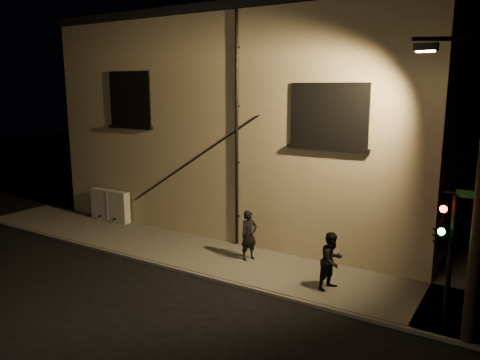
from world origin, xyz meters
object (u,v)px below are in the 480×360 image
Objects in this scene: pedestrian_b at (332,261)px; streetlamp_pole at (480,177)px; traffic_signal at (442,235)px; utility_cabinet at (110,205)px; pedestrian_a at (249,235)px.

pedestrian_b is 4.78m from streetlamp_pole.
traffic_signal is (2.94, -0.63, 1.45)m from pedestrian_b.
streetlamp_pole is (14.43, -2.57, 3.13)m from utility_cabinet.
streetlamp_pole reaches higher than traffic_signal.
streetlamp_pole reaches higher than pedestrian_b.
streetlamp_pole is at bearing -22.95° from traffic_signal.
pedestrian_a is 0.50× the size of traffic_signal.
utility_cabinet is at bearing 109.32° from pedestrian_a.
pedestrian_a is (7.58, -0.88, 0.17)m from utility_cabinet.
traffic_signal is at bearing -9.40° from utility_cabinet.
pedestrian_a is 7.65m from streetlamp_pole.
pedestrian_a is at bearing -6.61° from utility_cabinet.
traffic_signal is (13.74, -2.28, 1.61)m from utility_cabinet.
utility_cabinet is at bearing 169.91° from streetlamp_pole.
traffic_signal is (6.16, -1.40, 1.45)m from pedestrian_a.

